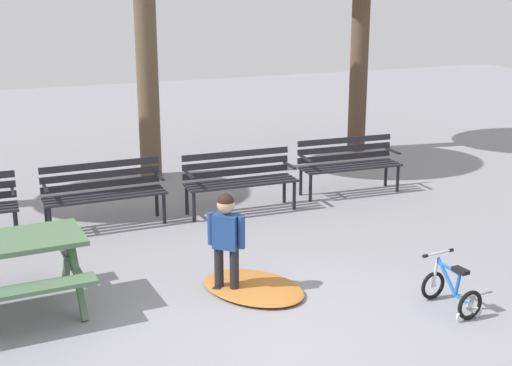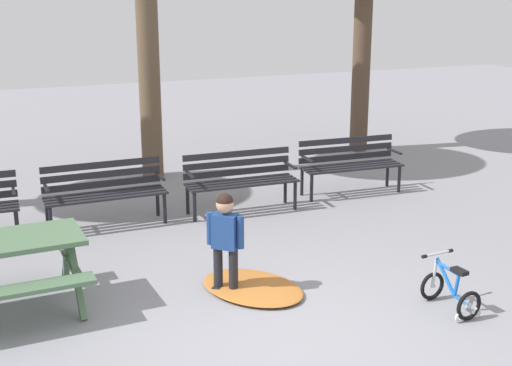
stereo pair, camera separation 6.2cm
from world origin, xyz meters
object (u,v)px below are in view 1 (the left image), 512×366
at_px(park_bench_far_right, 348,161).
at_px(kids_bicycle, 452,290).
at_px(park_bench_left, 104,189).
at_px(child_standing, 226,235).
at_px(park_bench_right, 239,176).

distance_m(park_bench_far_right, kids_bicycle, 4.16).
bearing_deg(park_bench_far_right, kids_bicycle, -106.38).
xyz_separation_m(park_bench_left, child_standing, (0.73, -2.66, 0.13)).
relative_size(park_bench_far_right, kids_bicycle, 2.79).
bearing_deg(park_bench_right, kids_bicycle, -79.11).
height_order(park_bench_left, kids_bicycle, park_bench_left).
xyz_separation_m(park_bench_left, kids_bicycle, (2.63, -3.92, -0.31)).
bearing_deg(park_bench_left, park_bench_far_right, 0.93).
bearing_deg(kids_bicycle, park_bench_right, 100.89).
relative_size(child_standing, kids_bicycle, 1.87).
distance_m(park_bench_right, child_standing, 2.80).
relative_size(park_bench_left, kids_bicycle, 2.75).
xyz_separation_m(park_bench_far_right, child_standing, (-3.08, -2.72, 0.13)).
xyz_separation_m(park_bench_left, park_bench_far_right, (3.81, 0.06, 0.00)).
bearing_deg(park_bench_left, child_standing, -74.72).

